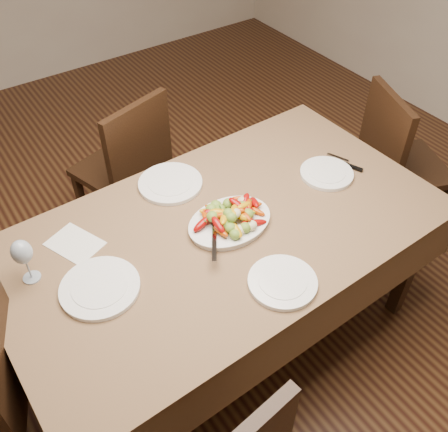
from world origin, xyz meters
name	(u,v)px	position (x,y,z in m)	size (l,w,h in m)	color
floor	(221,306)	(0.00, 0.00, 0.00)	(6.00, 6.00, 0.00)	#3A2111
dining_table	(224,285)	(-0.07, -0.14, 0.38)	(1.84, 1.04, 0.76)	brown
chair_far	(120,168)	(-0.13, 0.81, 0.47)	(0.42, 0.42, 0.95)	black
chair_right	(406,167)	(1.21, -0.09, 0.47)	(0.42, 0.42, 0.95)	black
serving_platter	(230,223)	(-0.05, -0.15, 0.77)	(0.35, 0.26, 0.02)	white
roasted_vegetables	(230,213)	(-0.05, -0.15, 0.83)	(0.29, 0.20, 0.09)	#820806
serving_spoon	(222,229)	(-0.11, -0.18, 0.81)	(0.28, 0.06, 0.03)	#9EA0A8
plate_left	(100,288)	(-0.63, -0.15, 0.77)	(0.29, 0.29, 0.02)	white
plate_right	(327,174)	(0.51, -0.13, 0.77)	(0.24, 0.24, 0.02)	white
plate_far	(170,183)	(-0.12, 0.22, 0.77)	(0.29, 0.29, 0.02)	white
plate_near	(282,282)	(-0.07, -0.51, 0.77)	(0.26, 0.26, 0.02)	white
wine_glass	(25,260)	(-0.82, 0.04, 0.86)	(0.08, 0.08, 0.20)	#8C99A5
menu_card	(75,244)	(-0.62, 0.12, 0.76)	(0.15, 0.21, 0.00)	silver
table_knife	(346,163)	(0.64, -0.12, 0.76)	(0.02, 0.20, 0.01)	#9EA0A8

